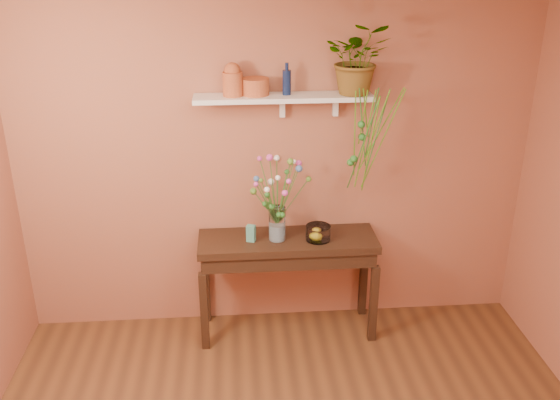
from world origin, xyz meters
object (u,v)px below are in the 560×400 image
at_px(blue_bottle, 287,82).
at_px(glass_vase, 277,226).
at_px(sideboard, 288,252).
at_px(terracotta_jug, 233,80).
at_px(spider_plant, 358,59).
at_px(bouquet, 277,185).
at_px(glass_bowl, 318,233).

xyz_separation_m(blue_bottle, glass_vase, (-0.08, -0.14, -1.08)).
xyz_separation_m(sideboard, terracotta_jug, (-0.39, 0.11, 1.33)).
height_order(sideboard, blue_bottle, blue_bottle).
distance_m(spider_plant, bouquet, 1.09).
xyz_separation_m(spider_plant, glass_bowl, (-0.28, -0.15, -1.30)).
xyz_separation_m(terracotta_jug, blue_bottle, (0.39, 0.01, -0.02)).
relative_size(spider_plant, glass_bowl, 2.67).
bearing_deg(glass_bowl, spider_plant, 28.52).
xyz_separation_m(terracotta_jug, glass_vase, (0.31, -0.13, -1.10)).
bearing_deg(terracotta_jug, spider_plant, -0.48).
relative_size(sideboard, glass_bowl, 7.23).
distance_m(blue_bottle, glass_vase, 1.09).
bearing_deg(glass_bowl, glass_vase, 175.01).
bearing_deg(blue_bottle, glass_bowl, -36.67).
bearing_deg(glass_vase, spider_plant, 11.78).
xyz_separation_m(sideboard, bouquet, (-0.09, -0.01, 0.57)).
bearing_deg(terracotta_jug, sideboard, -16.21).
height_order(blue_bottle, spider_plant, spider_plant).
relative_size(sideboard, glass_vase, 5.18).
distance_m(blue_bottle, glass_bowl, 1.17).
bearing_deg(glass_bowl, bouquet, 173.99).
bearing_deg(bouquet, terracotta_jug, 157.58).
distance_m(sideboard, glass_vase, 0.25).
xyz_separation_m(spider_plant, bouquet, (-0.59, -0.12, -0.90)).
distance_m(glass_vase, glass_bowl, 0.32).
bearing_deg(terracotta_jug, bouquet, -22.42).
bearing_deg(glass_vase, terracotta_jug, 156.84).
bearing_deg(blue_bottle, spider_plant, -2.43).
height_order(blue_bottle, glass_bowl, blue_bottle).
relative_size(blue_bottle, spider_plant, 0.45).
bearing_deg(spider_plant, blue_bottle, 177.57).
bearing_deg(spider_plant, bouquet, -168.83).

